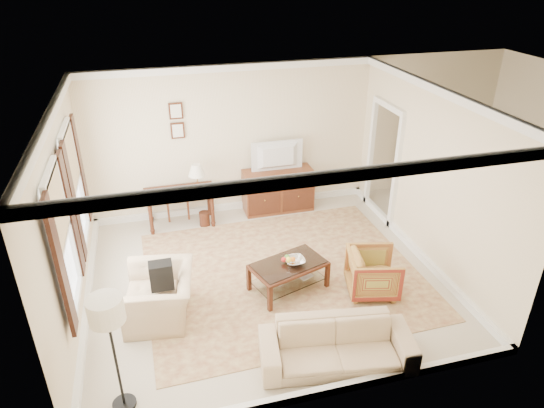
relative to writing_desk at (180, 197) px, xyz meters
name	(u,v)px	position (x,y,z in m)	size (l,w,h in m)	color
room_shell	(264,130)	(1.11, -2.08, 1.88)	(5.51, 5.01, 2.91)	beige
annex_bedroom	(468,196)	(5.60, -0.93, -0.26)	(3.00, 2.70, 2.90)	beige
window_front	(63,240)	(-1.59, -2.78, 0.95)	(0.12, 1.56, 1.80)	#CCB284
window_rear	(75,186)	(-1.59, -1.18, 0.95)	(0.12, 1.56, 1.80)	#CCB284
doorway	(383,164)	(3.82, -0.58, 0.48)	(0.10, 1.12, 2.25)	white
rug	(282,273)	(1.41, -2.06, -0.59)	(4.31, 3.69, 0.01)	brown
writing_desk	(180,197)	(0.00, 0.00, 0.00)	(1.29, 0.65, 0.71)	#421E13
desk_chair	(176,192)	(-0.04, 0.35, -0.07)	(0.45, 0.45, 1.05)	brown
desk_lamp	(197,177)	(0.35, 0.00, 0.36)	(0.32, 0.32, 0.50)	silver
framed_prints	(177,121)	(0.10, 0.39, 1.34)	(0.25, 0.04, 0.68)	#421E13
sideboard	(278,190)	(1.95, 0.13, -0.17)	(1.38, 0.53, 0.85)	brown
tv	(279,148)	(1.95, 0.11, 0.74)	(0.97, 0.56, 0.13)	black
coffee_table	(288,269)	(1.39, -2.46, -0.23)	(1.27, 0.97, 0.47)	#421E13
fruit_bowl	(295,260)	(1.48, -2.49, -0.07)	(0.42, 0.42, 0.10)	silver
book_a	(273,282)	(1.14, -2.48, -0.41)	(0.28, 0.04, 0.38)	brown
book_b	(298,276)	(1.55, -2.43, -0.41)	(0.28, 0.03, 0.38)	brown
striped_armchair	(373,271)	(2.61, -2.86, -0.22)	(0.73, 0.69, 0.76)	maroon
club_armchair	(159,289)	(-0.55, -2.60, -0.12)	(1.08, 0.70, 0.94)	tan
backpack	(161,273)	(-0.49, -2.58, 0.12)	(0.32, 0.22, 0.40)	black
sofa	(337,340)	(1.53, -4.09, -0.22)	(1.92, 0.56, 0.75)	tan
floor_lamp	(107,319)	(-1.07, -4.08, 0.69)	(0.38, 0.38, 1.54)	black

